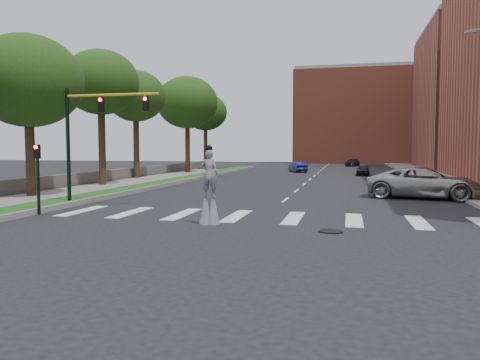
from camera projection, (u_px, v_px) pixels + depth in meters
ground_plane at (260, 221)px, 19.73m from camera, size 160.00×160.00×0.00m
grass_median at (175, 181)px, 41.76m from camera, size 2.00×60.00×0.25m
median_curb at (186, 181)px, 41.52m from camera, size 0.20×60.00×0.28m
sidewalk_left at (83, 190)px, 32.72m from camera, size 4.00×60.00×0.18m
sidewalk_right at (452, 181)px, 41.20m from camera, size 5.00×90.00×0.18m
stone_wall at (129, 174)px, 44.91m from camera, size 0.50×56.00×1.10m
manhole at (331, 231)px, 17.11m from camera, size 0.90×0.90×0.04m
building_backdrop at (362, 118)px, 93.54m from camera, size 26.00×14.00×18.00m
traffic_signal at (88, 127)px, 24.57m from camera, size 5.30×0.23×6.20m
secondary_signal at (38, 172)px, 21.44m from camera, size 0.25×0.21×3.23m
stilt_performer at (209, 192)px, 18.71m from camera, size 0.84×0.53×3.19m
suv_crossing at (426, 183)px, 28.29m from camera, size 7.27×4.46×1.88m
car_near at (363, 170)px, 51.37m from camera, size 1.60×3.53×1.18m
car_mid at (298, 167)px, 58.45m from camera, size 2.84×4.30×1.34m
car_far at (352, 162)px, 76.70m from camera, size 2.75×4.53×1.23m
tree_1 at (28, 81)px, 27.83m from camera, size 6.48×6.48×9.80m
tree_2 at (101, 83)px, 36.18m from camera, size 5.91×5.91×10.64m
tree_3 at (136, 97)px, 44.55m from camera, size 5.72×5.72×10.41m
tree_4 at (187, 103)px, 54.41m from camera, size 7.12×7.12×11.34m
tree_5 at (205, 112)px, 66.58m from camera, size 6.17×6.17×10.73m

